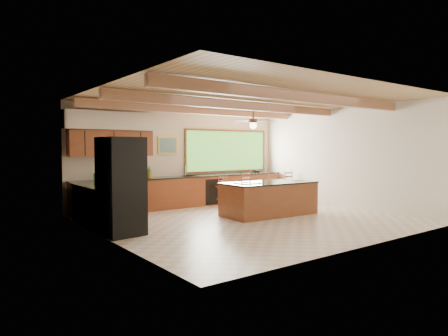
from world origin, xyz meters
TOP-DOWN VIEW (x-y plane):
  - ground at (0.00, 0.00)m, footprint 7.20×7.20m
  - room_shell at (-0.17, 0.65)m, footprint 7.27×6.54m
  - counter_run at (-0.82, 2.52)m, footprint 7.12×3.10m
  - island at (0.86, 0.27)m, footprint 2.57×1.31m
  - refrigerator at (-3.22, 0.27)m, footprint 0.85×0.83m
  - bar_stool_a at (0.88, 2.40)m, footprint 0.43×0.43m
  - bar_stool_b at (1.04, 1.54)m, footprint 0.41×0.41m
  - bar_stool_c at (2.28, 1.72)m, footprint 0.41×0.41m
  - bar_stool_d at (3.30, 2.02)m, footprint 0.43×0.43m

SIDE VIEW (x-z plane):
  - ground at x=0.00m, z-range 0.00..0.00m
  - island at x=0.86m, z-range -0.01..0.89m
  - counter_run at x=-0.82m, z-range -0.17..1.10m
  - bar_stool_a at x=0.88m, z-range 0.09..1.05m
  - bar_stool_c at x=2.28m, z-range 0.09..1.11m
  - bar_stool_d at x=3.30m, z-range 0.10..1.13m
  - bar_stool_b at x=1.04m, z-range 0.10..1.21m
  - refrigerator at x=-3.22m, z-range 0.00..2.00m
  - room_shell at x=-0.17m, z-range 0.70..3.72m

